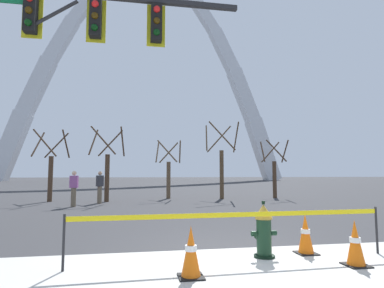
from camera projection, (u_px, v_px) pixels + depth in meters
The scene contains 15 objects.
ground_plane at pixel (230, 253), 5.97m from camera, with size 240.00×240.00×0.00m, color #333335.
fire_hydrant at pixel (264, 231), 5.68m from camera, with size 0.46×0.48×0.99m.
caution_tape_barrier at pixel (236, 226), 5.41m from camera, with size 5.52×0.18×0.86m.
traffic_cone_by_hydrant at pixel (191, 252), 4.57m from camera, with size 0.36×0.36×0.73m.
traffic_cone_mid_sidewalk at pixel (306, 234), 5.91m from camera, with size 0.36×0.36×0.73m.
traffic_cone_curb_edge at pixel (355, 243), 5.14m from camera, with size 0.36×0.36×0.73m.
traffic_signal_gantry at pixel (46, 48), 7.13m from camera, with size 6.42×0.44×6.00m.
monument_arch at pixel (146, 81), 67.82m from camera, with size 59.09×3.09×47.58m.
tree_far_left at pixel (51, 170), 16.97m from camera, with size 1.74×1.75×3.76m.
tree_left_mid at pixel (107, 169), 16.88m from camera, with size 1.81×1.82×3.91m.
tree_center_left at pixel (168, 173), 19.06m from camera, with size 1.59×1.60×3.42m.
tree_center_right at pixel (221, 165), 18.90m from camera, with size 2.05×2.07×4.47m.
tree_right_mid at pixel (274, 172), 19.58m from camera, with size 1.63×1.64×3.50m.
pedestrian_walking_left at pixel (100, 187), 15.85m from camera, with size 0.37×0.39×1.59m.
pedestrian_standing_center at pixel (74, 188), 14.27m from camera, with size 0.36×0.25×1.59m.
Camera 1 is at (-1.76, -5.92, 1.48)m, focal length 29.96 mm.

